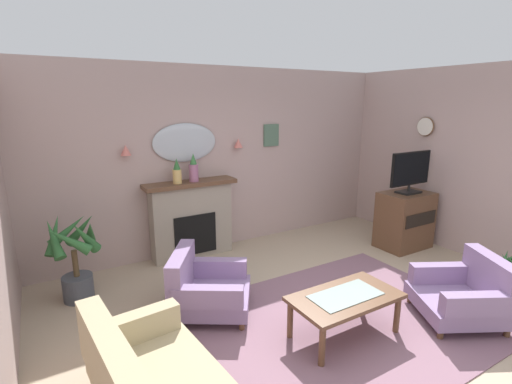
# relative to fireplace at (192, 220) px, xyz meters

# --- Properties ---
(floor) EXTENTS (6.85, 6.70, 0.10)m
(floor) POSITION_rel_fireplace_xyz_m (0.68, -2.68, -0.62)
(floor) COLOR tan
(floor) RESTS_ON ground
(wall_back) EXTENTS (6.85, 0.10, 2.81)m
(wall_back) POSITION_rel_fireplace_xyz_m (0.68, 0.22, 0.84)
(wall_back) COLOR #B29993
(wall_back) RESTS_ON ground
(patterned_rug) EXTENTS (3.20, 2.40, 0.01)m
(patterned_rug) POSITION_rel_fireplace_xyz_m (0.68, -2.48, -0.56)
(patterned_rug) COLOR #7F5B6B
(patterned_rug) RESTS_ON ground
(fireplace) EXTENTS (1.36, 0.36, 1.16)m
(fireplace) POSITION_rel_fireplace_xyz_m (0.00, 0.00, 0.00)
(fireplace) COLOR gray
(fireplace) RESTS_ON ground
(mantel_vase_left) EXTENTS (0.13, 0.13, 0.36)m
(mantel_vase_left) POSITION_rel_fireplace_xyz_m (-0.20, -0.03, 0.75)
(mantel_vase_left) COLOR tan
(mantel_vase_left) RESTS_ON fireplace
(mantel_vase_centre) EXTENTS (0.14, 0.14, 0.41)m
(mantel_vase_centre) POSITION_rel_fireplace_xyz_m (0.05, -0.03, 0.77)
(mantel_vase_centre) COLOR #9E6084
(mantel_vase_centre) RESTS_ON fireplace
(wall_mirror) EXTENTS (0.96, 0.06, 0.56)m
(wall_mirror) POSITION_rel_fireplace_xyz_m (-0.00, 0.14, 1.14)
(wall_mirror) COLOR #B2BCC6
(wall_sconce_left) EXTENTS (0.14, 0.14, 0.14)m
(wall_sconce_left) POSITION_rel_fireplace_xyz_m (-0.85, 0.09, 1.09)
(wall_sconce_left) COLOR #D17066
(wall_sconce_right) EXTENTS (0.14, 0.14, 0.14)m
(wall_sconce_right) POSITION_rel_fireplace_xyz_m (0.85, 0.09, 1.09)
(wall_sconce_right) COLOR #D17066
(wall_clock) EXTENTS (0.04, 0.31, 0.31)m
(wall_clock) POSITION_rel_fireplace_xyz_m (3.56, -1.23, 1.33)
(wall_clock) COLOR silver
(framed_picture) EXTENTS (0.28, 0.03, 0.36)m
(framed_picture) POSITION_rel_fireplace_xyz_m (1.50, 0.15, 1.18)
(framed_picture) COLOR #4C6B56
(coffee_table) EXTENTS (1.10, 0.60, 0.45)m
(coffee_table) POSITION_rel_fireplace_xyz_m (0.57, -2.66, -0.19)
(coffee_table) COLOR brown
(coffee_table) RESTS_ON ground
(armchair_by_coffee_table) EXTENTS (1.10, 1.09, 0.71)m
(armchair_by_coffee_table) POSITION_rel_fireplace_xyz_m (1.89, -3.10, -0.27)
(armchair_by_coffee_table) COLOR gray
(armchair_by_coffee_table) RESTS_ON ground
(armchair_beside_couch) EXTENTS (1.12, 1.11, 0.71)m
(armchair_beside_couch) POSITION_rel_fireplace_xyz_m (-0.46, -1.54, -0.27)
(armchair_beside_couch) COLOR gray
(armchair_beside_couch) RESTS_ON ground
(tv_cabinet) EXTENTS (0.80, 0.57, 0.90)m
(tv_cabinet) POSITION_rel_fireplace_xyz_m (3.05, -1.39, -0.12)
(tv_cabinet) COLOR brown
(tv_cabinet) RESTS_ON ground
(tv_flatscreen) EXTENTS (0.84, 0.24, 0.65)m
(tv_flatscreen) POSITION_rel_fireplace_xyz_m (3.05, -1.41, 0.68)
(tv_flatscreen) COLOR black
(tv_flatscreen) RESTS_ON tv_cabinet
(potted_plant_tall_palm) EXTENTS (0.64, 0.65, 1.04)m
(potted_plant_tall_palm) POSITION_rel_fireplace_xyz_m (-1.64, -0.53, -0.02)
(potted_plant_tall_palm) COLOR #474C56
(potted_plant_tall_palm) RESTS_ON ground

